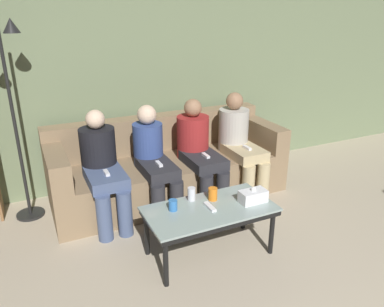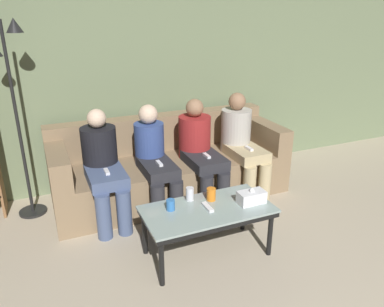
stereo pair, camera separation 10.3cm
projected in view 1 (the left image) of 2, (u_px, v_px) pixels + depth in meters
name	position (u px, v px, depth m)	size (l,w,h in m)	color
wall_back	(148.00, 66.00, 4.06)	(12.00, 0.06, 2.60)	#707F5B
couch	(168.00, 167.00, 3.99)	(2.41, 0.87, 0.81)	#897051
coffee_table	(210.00, 213.00, 2.95)	(1.02, 0.52, 0.42)	#8C9E99
cup_near_left	(213.00, 194.00, 3.04)	(0.07, 0.07, 0.10)	orange
cup_near_right	(192.00, 194.00, 3.03)	(0.06, 0.06, 0.11)	silver
cup_far_center	(173.00, 205.00, 2.88)	(0.07, 0.07, 0.09)	#3372BF
tissue_box	(253.00, 196.00, 3.00)	(0.22, 0.12, 0.13)	white
game_remote	(210.00, 207.00, 2.93)	(0.04, 0.15, 0.02)	white
standing_lamp	(13.00, 103.00, 3.26)	(0.31, 0.26, 1.81)	black
seated_person_left_end	(102.00, 165.00, 3.41)	(0.33, 0.71, 1.04)	#47567A
seated_person_mid_left	(154.00, 158.00, 3.59)	(0.31, 0.70, 1.03)	#28282D
seated_person_mid_right	(198.00, 149.00, 3.79)	(0.33, 0.72, 1.04)	#28282D
seated_person_right_end	(239.00, 141.00, 3.99)	(0.32, 0.70, 1.06)	tan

